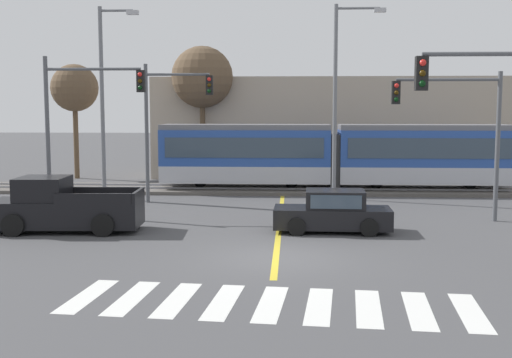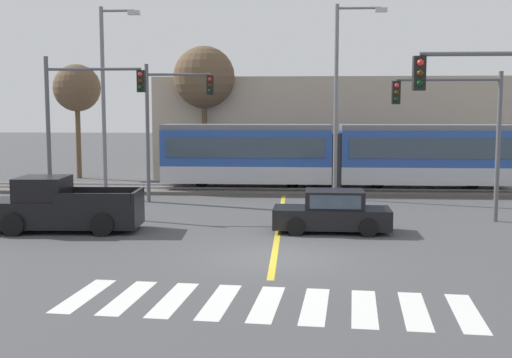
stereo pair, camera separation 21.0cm
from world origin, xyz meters
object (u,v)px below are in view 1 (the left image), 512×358
traffic_light_near_right (508,119)px  bare_tree_far_west (75,89)px  street_lamp_centre (340,90)px  pickup_truck (62,208)px  light_rail_tram (334,154)px  traffic_light_mid_left (79,111)px  bare_tree_west (202,78)px  traffic_light_far_left (168,113)px  traffic_light_mid_right (461,121)px  street_lamp_west (105,93)px  sedan_crossing (333,213)px

traffic_light_near_right → bare_tree_far_west: (-19.47, 22.89, 1.52)m
street_lamp_centre → pickup_truck: bearing=-139.5°
light_rail_tram → bare_tree_far_west: bearing=160.1°
traffic_light_mid_left → bare_tree_west: 13.68m
bare_tree_far_west → traffic_light_far_left: bearing=-52.3°
traffic_light_mid_right → light_rail_tram: bearing=116.2°
light_rail_tram → traffic_light_mid_left: bearing=-144.0°
pickup_truck → light_rail_tram: bearing=48.2°
traffic_light_near_right → street_lamp_west: bearing=137.3°
light_rail_tram → street_lamp_centre: (0.05, -2.75, 3.30)m
light_rail_tram → traffic_light_near_right: (3.44, -17.09, 2.13)m
light_rail_tram → traffic_light_mid_right: 10.01m
traffic_light_near_right → bare_tree_west: bearing=116.9°
street_lamp_centre → sedan_crossing: bearing=-95.4°
light_rail_tram → pickup_truck: (-10.58, -11.82, -1.21)m
street_lamp_west → traffic_light_far_left: bearing=-17.6°
traffic_light_mid_left → bare_tree_west: (3.34, 13.12, 2.01)m
sedan_crossing → bare_tree_far_west: 23.52m
street_lamp_west → bare_tree_west: size_ratio=1.13×
traffic_light_far_left → street_lamp_centre: bearing=12.1°
traffic_light_far_left → bare_tree_far_west: size_ratio=0.90×
street_lamp_centre → bare_tree_far_west: (-16.08, 8.56, 0.35)m
street_lamp_centre → bare_tree_far_west: 18.22m
traffic_light_near_right → traffic_light_mid_left: bearing=148.2°
traffic_light_far_left → pickup_truck: bearing=-108.8°
traffic_light_near_right → bare_tree_far_west: bearing=130.4°
sedan_crossing → bare_tree_west: bare_tree_west is taller
sedan_crossing → bare_tree_west: bearing=113.1°
traffic_light_far_left → bare_tree_west: bare_tree_west is taller
pickup_truck → street_lamp_centre: (10.63, 9.06, 4.50)m
pickup_truck → traffic_light_mid_left: size_ratio=0.83×
sedan_crossing → street_lamp_west: size_ratio=0.45×
traffic_light_mid_right → bare_tree_far_west: bearing=144.3°
sedan_crossing → traffic_light_far_left: bearing=136.8°
pickup_truck → bare_tree_west: 17.96m
street_lamp_centre → bare_tree_far_west: bearing=152.0°
sedan_crossing → traffic_light_near_right: 7.90m
traffic_light_near_right → bare_tree_west: bare_tree_west is taller
traffic_light_far_left → traffic_light_mid_right: traffic_light_far_left is taller
pickup_truck → street_lamp_west: bearing=95.3°
traffic_light_near_right → bare_tree_far_west: 30.09m
sedan_crossing → bare_tree_west: 18.72m
bare_tree_west → sedan_crossing: bearing=-66.9°
street_lamp_west → street_lamp_centre: bearing=3.5°
sedan_crossing → traffic_light_mid_left: bearing=162.3°
light_rail_tram → bare_tree_west: (-7.78, 5.05, 4.29)m
traffic_light_far_left → bare_tree_far_west: (-7.94, 10.29, 1.47)m
traffic_light_mid_left → street_lamp_centre: size_ratio=0.70×
traffic_light_mid_left → street_lamp_centre: bearing=25.5°
traffic_light_mid_left → bare_tree_far_west: bare_tree_far_west is taller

